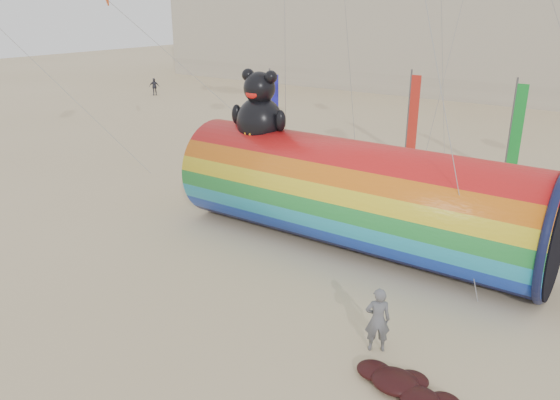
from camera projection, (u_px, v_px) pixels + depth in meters
The scene contains 5 objects.
ground at pixel (242, 276), 18.42m from camera, with size 160.00×160.00×0.00m, color #CCB58C.
windsock_assembly at pixel (355, 192), 20.12m from camera, with size 13.82×4.21×6.37m.
kite_handler at pixel (378, 320), 14.23m from camera, with size 0.67×0.44×1.83m, color slate.
fabric_bundle at pixel (403, 385), 12.93m from camera, with size 2.62×1.35×0.41m.
festival_banners at pixel (395, 119), 30.13m from camera, with size 13.03×4.34×5.20m.
Camera 1 is at (10.46, -12.73, 8.71)m, focal length 35.00 mm.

